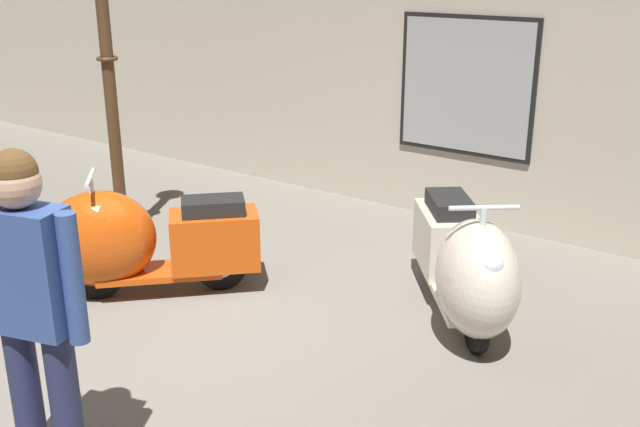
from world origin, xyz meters
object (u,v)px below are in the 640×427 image
object	(u,v)px
lamppost	(105,39)
visitor_0	(32,301)
scooter_0	(136,241)
info_stanchion	(16,263)
scooter_1	(467,267)

from	to	relation	value
lamppost	visitor_0	distance (m)	3.52
scooter_0	visitor_0	world-z (taller)	visitor_0
visitor_0	info_stanchion	world-z (taller)	visitor_0
lamppost	visitor_0	size ratio (longest dim) A/B	1.85
lamppost	info_stanchion	size ratio (longest dim) A/B	3.01
scooter_0	scooter_1	bearing A→B (deg)	157.50
lamppost	info_stanchion	xyz separation A→B (m)	(0.68, -1.50, -1.41)
lamppost	scooter_0	bearing A→B (deg)	-34.09
visitor_0	lamppost	bearing A→B (deg)	27.66
scooter_0	lamppost	xyz separation A→B (m)	(-1.06, 0.71, 1.40)
visitor_0	info_stanchion	xyz separation A→B (m)	(-1.71, 0.93, -0.56)
scooter_0	info_stanchion	bearing A→B (deg)	18.64
scooter_1	lamppost	xyz separation A→B (m)	(-3.35, -0.29, 1.38)
visitor_0	info_stanchion	distance (m)	2.03
lamppost	visitor_0	world-z (taller)	lamppost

